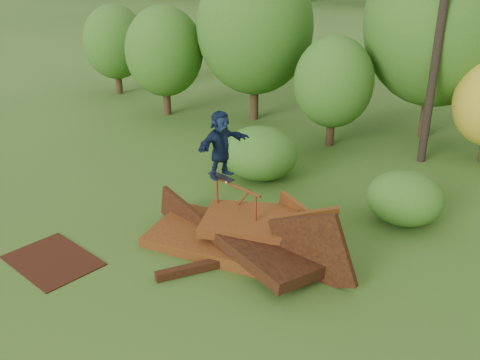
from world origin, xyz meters
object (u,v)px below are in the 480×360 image
at_px(skater, 221,144).
at_px(utility_pole, 442,15).
at_px(scrap_pile, 244,238).
at_px(flat_plate, 53,261).

relative_size(skater, utility_pole, 0.18).
bearing_deg(scrap_pile, flat_plate, -150.62).
xyz_separation_m(scrap_pile, flat_plate, (-4.01, -2.26, -0.36)).
height_order(scrap_pile, skater, skater).
height_order(scrap_pile, flat_plate, scrap_pile).
bearing_deg(scrap_pile, skater, 144.71).
distance_m(flat_plate, utility_pole, 13.49).
xyz_separation_m(scrap_pile, skater, (-0.89, 0.63, 2.09)).
relative_size(flat_plate, utility_pole, 0.23).
relative_size(scrap_pile, utility_pole, 0.60).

